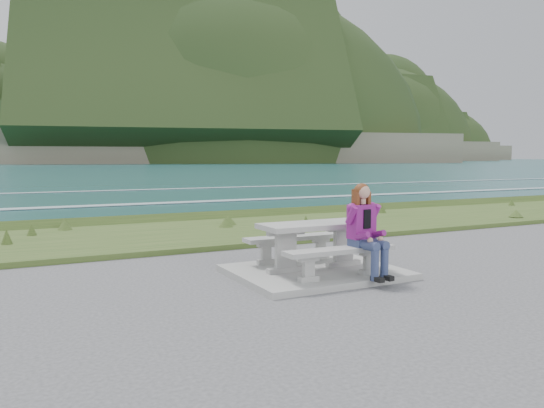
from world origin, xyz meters
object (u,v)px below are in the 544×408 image
bench_seaward (294,241)px  seated_woman (368,243)px  bench_landward (340,255)px  picnic_table (315,233)px

bench_seaward → seated_woman: (0.41, -1.53, 0.17)m
bench_landward → seated_woman: 0.47m
picnic_table → bench_seaward: picnic_table is taller
bench_landward → picnic_table: bearing=90.0°
bench_landward → seated_woman: size_ratio=1.28×
picnic_table → seated_woman: (0.41, -0.83, -0.07)m
bench_landward → bench_seaward: bearing=90.0°
bench_landward → bench_seaward: size_ratio=1.00×
seated_woman → bench_landward: bearing=156.3°
bench_seaward → seated_woman: bearing=-74.9°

